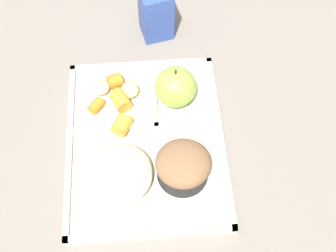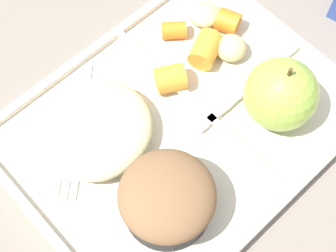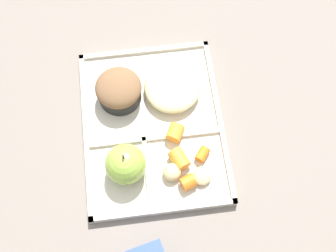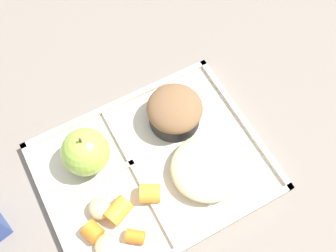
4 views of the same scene
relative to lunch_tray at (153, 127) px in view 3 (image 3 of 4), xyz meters
name	(u,v)px [view 3 (image 3 of 4)]	position (x,y,z in m)	size (l,w,h in m)	color
ground	(153,128)	(0.00, 0.00, -0.01)	(6.00, 6.00, 0.00)	slate
lunch_tray	(153,127)	(0.00, 0.00, 0.00)	(0.33, 0.26, 0.02)	beige
green_apple	(126,164)	(-0.08, 0.06, 0.04)	(0.07, 0.07, 0.08)	#93B742
bran_muffin	(119,90)	(0.07, 0.06, 0.03)	(0.09, 0.09, 0.06)	black
carrot_slice_small	(202,154)	(-0.07, -0.08, 0.01)	(0.02, 0.02, 0.03)	orange
carrot_slice_back	(188,182)	(-0.12, -0.05, 0.02)	(0.03, 0.03, 0.02)	orange
carrot_slice_diagonal	(175,133)	(-0.02, -0.04, 0.02)	(0.03, 0.03, 0.03)	orange
carrot_slice_near_corner	(179,159)	(-0.08, -0.04, 0.02)	(0.03, 0.03, 0.04)	orange
potato_chunk_wedge	(172,172)	(-0.10, -0.02, 0.02)	(0.03, 0.03, 0.02)	tan
potato_chunk_large	(202,176)	(-0.11, -0.08, 0.01)	(0.03, 0.04, 0.02)	tan
egg_noodle_pile	(172,87)	(0.07, -0.05, 0.02)	(0.11, 0.11, 0.04)	beige
meatball_center	(172,94)	(0.06, -0.04, 0.02)	(0.03, 0.03, 0.03)	brown
meatball_back	(176,89)	(0.07, -0.05, 0.02)	(0.03, 0.03, 0.03)	brown
plastic_fork	(176,81)	(0.09, -0.06, 0.01)	(0.12, 0.11, 0.00)	white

